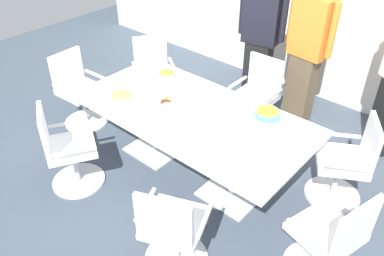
{
  "coord_description": "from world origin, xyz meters",
  "views": [
    {
      "loc": [
        2.14,
        -2.45,
        2.85
      ],
      "look_at": [
        0.0,
        0.0,
        0.55
      ],
      "focal_mm": 36.84,
      "sensor_mm": 36.0,
      "label": 1
    }
  ],
  "objects_px": {
    "snack_bowl_pretzels": "(166,74)",
    "person_standing_0": "(261,35)",
    "office_chair_2": "(346,165)",
    "office_chair_5": "(79,93)",
    "snack_bowl_chips_orange": "(268,113)",
    "office_chair_6": "(67,152)",
    "conference_table": "(192,122)",
    "napkin_pile": "(124,78)",
    "office_chair_0": "(173,232)",
    "office_chair_1": "(330,241)",
    "office_chair_4": "(154,76)",
    "person_standing_1": "(308,48)",
    "snack_bowl_cookies": "(122,97)",
    "office_chair_3": "(256,100)",
    "plate_stack": "(238,133)",
    "donut_platter": "(176,103)"
  },
  "relations": [
    {
      "from": "office_chair_0",
      "to": "office_chair_1",
      "type": "relative_size",
      "value": 1.0
    },
    {
      "from": "plate_stack",
      "to": "office_chair_5",
      "type": "bearing_deg",
      "value": -175.36
    },
    {
      "from": "office_chair_0",
      "to": "snack_bowl_cookies",
      "type": "bearing_deg",
      "value": 130.58
    },
    {
      "from": "person_standing_0",
      "to": "donut_platter",
      "type": "distance_m",
      "value": 1.63
    },
    {
      "from": "donut_platter",
      "to": "office_chair_4",
      "type": "bearing_deg",
      "value": 146.48
    },
    {
      "from": "snack_bowl_cookies",
      "to": "plate_stack",
      "type": "bearing_deg",
      "value": 13.91
    },
    {
      "from": "office_chair_5",
      "to": "napkin_pile",
      "type": "relative_size",
      "value": 5.41
    },
    {
      "from": "office_chair_5",
      "to": "snack_bowl_cookies",
      "type": "relative_size",
      "value": 3.54
    },
    {
      "from": "napkin_pile",
      "to": "donut_platter",
      "type": "bearing_deg",
      "value": 0.98
    },
    {
      "from": "office_chair_6",
      "to": "person_standing_1",
      "type": "bearing_deg",
      "value": 96.45
    },
    {
      "from": "office_chair_1",
      "to": "person_standing_0",
      "type": "bearing_deg",
      "value": 60.37
    },
    {
      "from": "donut_platter",
      "to": "napkin_pile",
      "type": "relative_size",
      "value": 1.91
    },
    {
      "from": "office_chair_0",
      "to": "office_chair_4",
      "type": "height_order",
      "value": "same"
    },
    {
      "from": "conference_table",
      "to": "napkin_pile",
      "type": "relative_size",
      "value": 14.28
    },
    {
      "from": "office_chair_4",
      "to": "office_chair_6",
      "type": "height_order",
      "value": "same"
    },
    {
      "from": "person_standing_0",
      "to": "snack_bowl_pretzels",
      "type": "distance_m",
      "value": 1.35
    },
    {
      "from": "office_chair_2",
      "to": "person_standing_0",
      "type": "bearing_deg",
      "value": 29.54
    },
    {
      "from": "snack_bowl_pretzels",
      "to": "person_standing_0",
      "type": "bearing_deg",
      "value": 72.4
    },
    {
      "from": "office_chair_6",
      "to": "donut_platter",
      "type": "xyz_separation_m",
      "value": [
        0.59,
        0.96,
        0.37
      ]
    },
    {
      "from": "snack_bowl_cookies",
      "to": "office_chair_2",
      "type": "bearing_deg",
      "value": 25.58
    },
    {
      "from": "snack_bowl_chips_orange",
      "to": "donut_platter",
      "type": "height_order",
      "value": "snack_bowl_chips_orange"
    },
    {
      "from": "office_chair_5",
      "to": "snack_bowl_chips_orange",
      "type": "relative_size",
      "value": 3.67
    },
    {
      "from": "office_chair_1",
      "to": "office_chair_6",
      "type": "bearing_deg",
      "value": 120.76
    },
    {
      "from": "office_chair_2",
      "to": "snack_bowl_pretzels",
      "type": "relative_size",
      "value": 4.66
    },
    {
      "from": "conference_table",
      "to": "office_chair_2",
      "type": "distance_m",
      "value": 1.54
    },
    {
      "from": "person_standing_1",
      "to": "office_chair_4",
      "type": "bearing_deg",
      "value": 37.3
    },
    {
      "from": "office_chair_4",
      "to": "snack_bowl_pretzels",
      "type": "xyz_separation_m",
      "value": [
        0.62,
        -0.38,
        0.39
      ]
    },
    {
      "from": "person_standing_0",
      "to": "person_standing_1",
      "type": "distance_m",
      "value": 0.61
    },
    {
      "from": "person_standing_0",
      "to": "office_chair_2",
      "type": "bearing_deg",
      "value": 140.84
    },
    {
      "from": "office_chair_1",
      "to": "snack_bowl_cookies",
      "type": "height_order",
      "value": "office_chair_1"
    },
    {
      "from": "office_chair_4",
      "to": "snack_bowl_cookies",
      "type": "relative_size",
      "value": 3.54
    },
    {
      "from": "office_chair_0",
      "to": "office_chair_5",
      "type": "bearing_deg",
      "value": 138.55
    },
    {
      "from": "office_chair_0",
      "to": "snack_bowl_cookies",
      "type": "xyz_separation_m",
      "value": [
        -1.35,
        0.69,
        0.39
      ]
    },
    {
      "from": "person_standing_1",
      "to": "snack_bowl_pretzels",
      "type": "xyz_separation_m",
      "value": [
        -1.01,
        -1.33,
        -0.16
      ]
    },
    {
      "from": "office_chair_4",
      "to": "person_standing_1",
      "type": "distance_m",
      "value": 1.97
    },
    {
      "from": "office_chair_6",
      "to": "snack_bowl_chips_orange",
      "type": "distance_m",
      "value": 2.01
    },
    {
      "from": "plate_stack",
      "to": "snack_bowl_cookies",
      "type": "bearing_deg",
      "value": -166.09
    },
    {
      "from": "snack_bowl_pretzels",
      "to": "snack_bowl_cookies",
      "type": "bearing_deg",
      "value": -89.38
    },
    {
      "from": "office_chair_3",
      "to": "person_standing_0",
      "type": "distance_m",
      "value": 0.83
    },
    {
      "from": "plate_stack",
      "to": "person_standing_1",
      "type": "bearing_deg",
      "value": 97.64
    },
    {
      "from": "office_chair_4",
      "to": "office_chair_6",
      "type": "bearing_deg",
      "value": 50.33
    },
    {
      "from": "office_chair_4",
      "to": "person_standing_0",
      "type": "relative_size",
      "value": 0.49
    },
    {
      "from": "office_chair_3",
      "to": "person_standing_1",
      "type": "bearing_deg",
      "value": -117.49
    },
    {
      "from": "office_chair_5",
      "to": "office_chair_4",
      "type": "bearing_deg",
      "value": 154.28
    },
    {
      "from": "person_standing_1",
      "to": "snack_bowl_chips_orange",
      "type": "relative_size",
      "value": 7.37
    },
    {
      "from": "person_standing_0",
      "to": "conference_table",
      "type": "bearing_deg",
      "value": 90.53
    },
    {
      "from": "office_chair_2",
      "to": "office_chair_3",
      "type": "xyz_separation_m",
      "value": [
        -1.31,
        0.45,
        0.0
      ]
    },
    {
      "from": "office_chair_0",
      "to": "office_chair_1",
      "type": "distance_m",
      "value": 1.21
    },
    {
      "from": "office_chair_4",
      "to": "plate_stack",
      "type": "height_order",
      "value": "office_chair_4"
    },
    {
      "from": "donut_platter",
      "to": "office_chair_5",
      "type": "bearing_deg",
      "value": -172.66
    }
  ]
}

